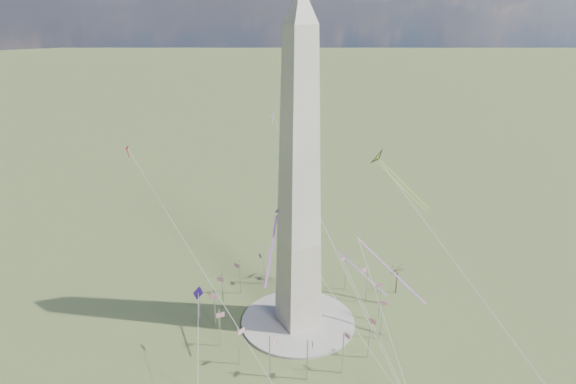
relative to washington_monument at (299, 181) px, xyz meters
name	(u,v)px	position (x,y,z in m)	size (l,w,h in m)	color
ground	(298,323)	(0.00, 0.00, -47.95)	(2000.00, 2000.00, 0.00)	#586532
plaza	(298,322)	(0.00, 0.00, -47.55)	(36.00, 36.00, 0.80)	#9E9790
washington_monument	(299,181)	(0.00, 0.00, 0.00)	(15.56, 15.56, 100.00)	#B8B19A
flagpole_ring	(298,303)	(0.00, 0.00, -40.68)	(54.40, 54.40, 13.00)	silver
tree_near	(397,271)	(38.81, 0.04, -39.40)	(6.86, 6.86, 12.00)	#443529
kite_delta_black	(380,160)	(34.69, 8.50, -1.02)	(13.47, 20.89, 17.33)	black
kite_diamond_purple	(198,296)	(-31.71, -0.23, -28.81)	(2.22, 3.54, 10.89)	navy
kite_streamer_left	(379,258)	(22.84, -9.84, -25.60)	(12.36, 22.53, 16.86)	#FF2846
kite_streamer_mid	(273,237)	(-9.34, -2.03, -14.82)	(13.01, 17.93, 14.40)	#FF2846
kite_streamer_right	(355,266)	(25.36, 6.25, -37.03)	(11.19, 17.19, 13.36)	#FF2846
kite_small_red	(127,149)	(-40.37, 37.48, 5.20)	(1.30, 1.94, 4.16)	red
kite_small_white	(273,117)	(12.27, 43.70, 8.68)	(1.09, 1.82, 4.28)	white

